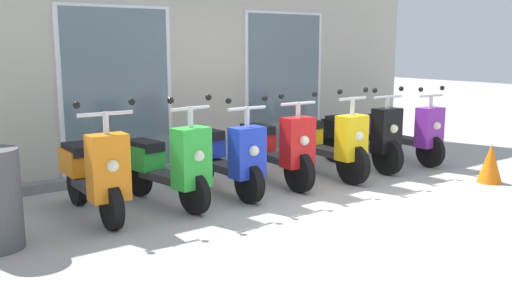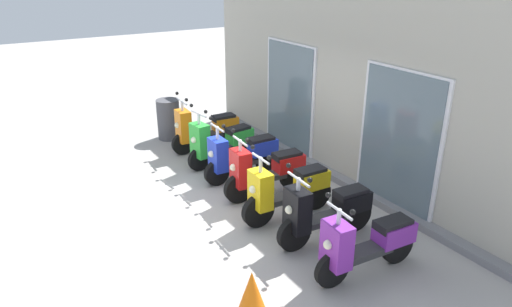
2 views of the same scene
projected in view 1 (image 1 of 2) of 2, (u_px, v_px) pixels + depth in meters
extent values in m
plane|color=#A8A39E|center=(320.00, 197.00, 6.90)|extent=(40.00, 40.00, 0.00)
cube|color=#B2AD9E|center=(202.00, 45.00, 8.54)|extent=(8.49, 0.30, 3.56)
cube|color=slate|center=(213.00, 162.00, 8.67)|extent=(8.49, 0.20, 0.12)
cube|color=silver|center=(118.00, 94.00, 7.66)|extent=(1.59, 0.04, 2.30)
cube|color=slate|center=(118.00, 94.00, 7.64)|extent=(1.47, 0.02, 2.22)
cube|color=silver|center=(284.00, 84.00, 9.40)|extent=(1.59, 0.04, 2.30)
cube|color=slate|center=(285.00, 84.00, 9.38)|extent=(1.47, 0.02, 2.22)
cylinder|color=black|center=(111.00, 207.00, 5.68)|extent=(0.13, 0.46, 0.46)
cylinder|color=black|center=(77.00, 185.00, 6.57)|extent=(0.13, 0.46, 0.46)
cube|color=#2D2D30|center=(93.00, 186.00, 6.11)|extent=(0.30, 0.69, 0.09)
cube|color=orange|center=(108.00, 168.00, 5.64)|extent=(0.39, 0.26, 0.66)
sphere|color=#F2EFCC|center=(113.00, 166.00, 5.53)|extent=(0.12, 0.12, 0.12)
cube|color=orange|center=(78.00, 161.00, 6.43)|extent=(0.33, 0.54, 0.28)
cube|color=black|center=(79.00, 149.00, 6.37)|extent=(0.29, 0.50, 0.11)
cylinder|color=silver|center=(106.00, 124.00, 5.56)|extent=(0.06, 0.06, 0.24)
cylinder|color=silver|center=(105.00, 114.00, 5.54)|extent=(0.55, 0.07, 0.04)
sphere|color=black|center=(132.00, 102.00, 5.67)|extent=(0.07, 0.07, 0.07)
sphere|color=black|center=(77.00, 105.00, 5.37)|extent=(0.07, 0.07, 0.07)
cylinder|color=black|center=(194.00, 194.00, 6.19)|extent=(0.14, 0.46, 0.45)
cylinder|color=black|center=(139.00, 177.00, 6.95)|extent=(0.14, 0.46, 0.45)
cube|color=#2D2D30|center=(165.00, 176.00, 6.55)|extent=(0.33, 0.69, 0.09)
cube|color=green|center=(191.00, 158.00, 6.14)|extent=(0.40, 0.28, 0.65)
sphere|color=#F2EFCC|center=(199.00, 156.00, 6.05)|extent=(0.12, 0.12, 0.12)
cube|color=green|center=(143.00, 157.00, 6.83)|extent=(0.36, 0.55, 0.28)
cube|color=black|center=(144.00, 145.00, 6.77)|extent=(0.31, 0.51, 0.11)
cylinder|color=silver|center=(190.00, 118.00, 6.06)|extent=(0.06, 0.06, 0.24)
cylinder|color=silver|center=(190.00, 108.00, 6.04)|extent=(0.50, 0.09, 0.04)
sphere|color=black|center=(208.00, 97.00, 6.20)|extent=(0.07, 0.07, 0.07)
sphere|color=black|center=(171.00, 100.00, 5.86)|extent=(0.07, 0.07, 0.07)
cylinder|color=black|center=(249.00, 183.00, 6.63)|extent=(0.12, 0.46, 0.46)
cylinder|color=black|center=(201.00, 167.00, 7.47)|extent=(0.12, 0.46, 0.46)
cube|color=#2D2D30|center=(224.00, 167.00, 7.03)|extent=(0.27, 0.67, 0.09)
cube|color=#1E38C6|center=(247.00, 153.00, 6.60)|extent=(0.38, 0.25, 0.59)
sphere|color=#F2EFCC|center=(254.00, 151.00, 6.49)|extent=(0.12, 0.12, 0.12)
cube|color=#1E38C6|center=(205.00, 144.00, 7.34)|extent=(0.31, 0.53, 0.28)
cube|color=black|center=(206.00, 134.00, 7.28)|extent=(0.27, 0.49, 0.11)
cylinder|color=silver|center=(247.00, 118.00, 6.52)|extent=(0.06, 0.06, 0.25)
cylinder|color=silver|center=(247.00, 108.00, 6.50)|extent=(0.50, 0.05, 0.04)
sphere|color=black|center=(265.00, 98.00, 6.63)|extent=(0.07, 0.07, 0.07)
sphere|color=black|center=(228.00, 101.00, 6.33)|extent=(0.07, 0.07, 0.07)
cylinder|color=black|center=(299.00, 172.00, 7.10)|extent=(0.15, 0.51, 0.50)
cylinder|color=black|center=(252.00, 158.00, 7.97)|extent=(0.15, 0.51, 0.50)
cube|color=#2D2D30|center=(274.00, 157.00, 7.52)|extent=(0.31, 0.68, 0.09)
cube|color=red|center=(298.00, 142.00, 7.06)|extent=(0.40, 0.27, 0.61)
sphere|color=#F2EFCC|center=(304.00, 141.00, 6.95)|extent=(0.12, 0.12, 0.12)
cube|color=red|center=(256.00, 139.00, 7.84)|extent=(0.34, 0.54, 0.28)
cube|color=black|center=(258.00, 129.00, 7.78)|extent=(0.29, 0.50, 0.11)
cylinder|color=silver|center=(298.00, 110.00, 6.99)|extent=(0.06, 0.06, 0.21)
cylinder|color=silver|center=(298.00, 103.00, 6.97)|extent=(0.51, 0.07, 0.04)
sphere|color=black|center=(315.00, 94.00, 7.09)|extent=(0.07, 0.07, 0.07)
sphere|color=black|center=(281.00, 96.00, 6.82)|extent=(0.07, 0.07, 0.07)
cylinder|color=black|center=(353.00, 165.00, 7.49)|extent=(0.12, 0.53, 0.52)
cylinder|color=black|center=(298.00, 152.00, 8.36)|extent=(0.12, 0.53, 0.52)
cube|color=#2D2D30|center=(324.00, 151.00, 7.90)|extent=(0.28, 0.69, 0.09)
cube|color=yellow|center=(352.00, 138.00, 7.45)|extent=(0.39, 0.25, 0.58)
sphere|color=#F2EFCC|center=(359.00, 136.00, 7.34)|extent=(0.12, 0.12, 0.12)
cube|color=yellow|center=(303.00, 133.00, 8.22)|extent=(0.31, 0.53, 0.28)
cube|color=black|center=(305.00, 124.00, 8.16)|extent=(0.27, 0.49, 0.11)
cylinder|color=silver|center=(353.00, 107.00, 7.38)|extent=(0.06, 0.06, 0.26)
cylinder|color=silver|center=(353.00, 99.00, 7.36)|extent=(0.46, 0.05, 0.04)
sphere|color=black|center=(366.00, 90.00, 7.47)|extent=(0.07, 0.07, 0.07)
sphere|color=black|center=(340.00, 92.00, 7.21)|extent=(0.07, 0.07, 0.07)
cylinder|color=black|center=(387.00, 157.00, 8.03)|extent=(0.13, 0.51, 0.51)
cylinder|color=black|center=(335.00, 145.00, 8.93)|extent=(0.13, 0.51, 0.51)
cube|color=#2D2D30|center=(360.00, 144.00, 8.46)|extent=(0.30, 0.69, 0.09)
cube|color=black|center=(386.00, 130.00, 8.00)|extent=(0.39, 0.26, 0.61)
sphere|color=#F2EFCC|center=(394.00, 129.00, 7.88)|extent=(0.12, 0.12, 0.12)
cube|color=black|center=(340.00, 129.00, 8.79)|extent=(0.33, 0.54, 0.28)
cube|color=black|center=(342.00, 120.00, 8.73)|extent=(0.29, 0.50, 0.11)
cylinder|color=silver|center=(388.00, 103.00, 7.92)|extent=(0.06, 0.06, 0.20)
cylinder|color=silver|center=(388.00, 97.00, 7.91)|extent=(0.51, 0.07, 0.04)
sphere|color=black|center=(401.00, 89.00, 8.03)|extent=(0.07, 0.07, 0.07)
sphere|color=black|center=(375.00, 90.00, 7.75)|extent=(0.07, 0.07, 0.07)
cylinder|color=black|center=(430.00, 151.00, 8.52)|extent=(0.12, 0.49, 0.48)
cylinder|color=black|center=(378.00, 141.00, 9.39)|extent=(0.12, 0.49, 0.48)
cube|color=#2D2D30|center=(403.00, 140.00, 8.94)|extent=(0.31, 0.68, 0.09)
cube|color=purple|center=(429.00, 127.00, 8.48)|extent=(0.40, 0.27, 0.58)
sphere|color=#F2EFCC|center=(437.00, 126.00, 8.37)|extent=(0.12, 0.12, 0.12)
cube|color=purple|center=(383.00, 127.00, 9.26)|extent=(0.34, 0.54, 0.28)
cube|color=black|center=(385.00, 118.00, 9.20)|extent=(0.29, 0.50, 0.11)
cylinder|color=silver|center=(431.00, 102.00, 8.41)|extent=(0.06, 0.06, 0.21)
cylinder|color=silver|center=(431.00, 96.00, 8.39)|extent=(0.46, 0.07, 0.04)
sphere|color=black|center=(442.00, 88.00, 8.50)|extent=(0.07, 0.07, 0.07)
sphere|color=black|center=(421.00, 89.00, 8.25)|extent=(0.07, 0.07, 0.07)
cone|color=orange|center=(490.00, 163.00, 7.59)|extent=(0.32, 0.32, 0.52)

